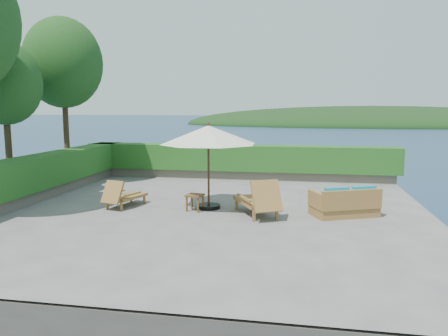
% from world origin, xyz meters
% --- Properties ---
extents(ground, '(12.00, 12.00, 0.00)m').
position_xyz_m(ground, '(0.00, 0.00, 0.00)').
color(ground, gray).
rests_on(ground, ground).
extents(foundation, '(12.00, 12.00, 3.00)m').
position_xyz_m(foundation, '(0.00, 0.00, -1.55)').
color(foundation, '#544D43').
rests_on(foundation, ocean).
extents(ocean, '(600.00, 600.00, 0.00)m').
position_xyz_m(ocean, '(0.00, 0.00, -3.00)').
color(ocean, '#172749').
rests_on(ocean, ground).
extents(offshore_island, '(126.00, 57.60, 12.60)m').
position_xyz_m(offshore_island, '(25.00, 140.00, -3.00)').
color(offshore_island, black).
rests_on(offshore_island, ocean).
extents(planter_wall_far, '(12.00, 0.60, 0.36)m').
position_xyz_m(planter_wall_far, '(0.00, 5.60, 0.18)').
color(planter_wall_far, '#6B6556').
rests_on(planter_wall_far, ground).
extents(planter_wall_left, '(0.60, 12.00, 0.36)m').
position_xyz_m(planter_wall_left, '(-5.60, 0.00, 0.18)').
color(planter_wall_left, '#6B6556').
rests_on(planter_wall_left, ground).
extents(hedge_far, '(12.40, 0.90, 1.00)m').
position_xyz_m(hedge_far, '(0.00, 5.60, 0.85)').
color(hedge_far, '#154A16').
rests_on(hedge_far, planter_wall_far).
extents(hedge_left, '(0.90, 12.40, 1.00)m').
position_xyz_m(hedge_left, '(-5.60, 0.00, 0.85)').
color(hedge_left, '#154A16').
rests_on(hedge_left, planter_wall_left).
extents(tree_mid, '(2.20, 2.20, 4.83)m').
position_xyz_m(tree_mid, '(-6.40, 0.50, 3.55)').
color(tree_mid, '#49351C').
rests_on(tree_mid, ground).
extents(tree_far, '(2.80, 2.80, 6.03)m').
position_xyz_m(tree_far, '(-6.00, 3.20, 4.40)').
color(tree_far, '#49351C').
rests_on(tree_far, ground).
extents(patio_umbrella, '(3.62, 3.62, 2.44)m').
position_xyz_m(patio_umbrella, '(-0.06, 0.35, 2.06)').
color(patio_umbrella, black).
rests_on(patio_umbrella, ground).
extents(lounge_left, '(0.95, 1.53, 0.82)m').
position_xyz_m(lounge_left, '(-2.50, 0.05, 0.34)').
color(lounge_left, '#966436').
rests_on(lounge_left, ground).
extents(lounge_right, '(1.48, 1.92, 1.03)m').
position_xyz_m(lounge_right, '(1.41, -0.30, 0.43)').
color(lounge_right, '#966436').
rests_on(lounge_right, ground).
extents(side_table, '(0.50, 0.50, 0.46)m').
position_xyz_m(side_table, '(-0.37, -0.03, 0.38)').
color(side_table, brown).
rests_on(side_table, ground).
extents(wicker_loveseat, '(1.89, 1.47, 0.83)m').
position_xyz_m(wicker_loveseat, '(3.66, 0.09, 0.32)').
color(wicker_loveseat, '#966436').
rests_on(wicker_loveseat, ground).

